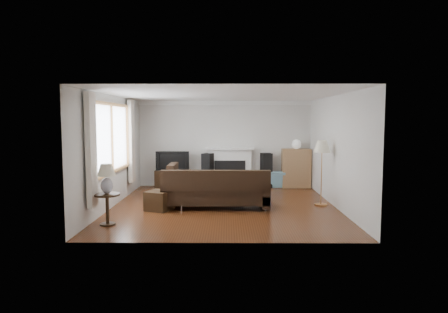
{
  "coord_description": "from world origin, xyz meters",
  "views": [
    {
      "loc": [
        0.08,
        -8.93,
        1.95
      ],
      "look_at": [
        0.0,
        0.3,
        1.1
      ],
      "focal_mm": 32.0,
      "sensor_mm": 36.0,
      "label": 1
    }
  ],
  "objects_px": {
    "sectional_sofa": "(216,189)",
    "coffee_table": "(229,187)",
    "bookshelf": "(296,168)",
    "side_table": "(107,209)",
    "tv_stand": "(173,179)",
    "floor_lamp": "(321,173)"
  },
  "relations": [
    {
      "from": "side_table",
      "to": "coffee_table",
      "type": "bearing_deg",
      "value": 51.7
    },
    {
      "from": "bookshelf",
      "to": "coffee_table",
      "type": "xyz_separation_m",
      "value": [
        -1.94,
        -1.32,
        -0.34
      ]
    },
    {
      "from": "coffee_table",
      "to": "floor_lamp",
      "type": "bearing_deg",
      "value": -13.6
    },
    {
      "from": "sectional_sofa",
      "to": "coffee_table",
      "type": "xyz_separation_m",
      "value": [
        0.29,
        1.36,
        -0.19
      ]
    },
    {
      "from": "tv_stand",
      "to": "coffee_table",
      "type": "xyz_separation_m",
      "value": [
        1.61,
        -1.29,
        -0.03
      ]
    },
    {
      "from": "tv_stand",
      "to": "floor_lamp",
      "type": "height_order",
      "value": "floor_lamp"
    },
    {
      "from": "sectional_sofa",
      "to": "side_table",
      "type": "xyz_separation_m",
      "value": [
        -1.98,
        -1.51,
        -0.12
      ]
    },
    {
      "from": "sectional_sofa",
      "to": "tv_stand",
      "type": "bearing_deg",
      "value": 116.45
    },
    {
      "from": "sectional_sofa",
      "to": "coffee_table",
      "type": "distance_m",
      "value": 1.41
    },
    {
      "from": "sectional_sofa",
      "to": "coffee_table",
      "type": "height_order",
      "value": "sectional_sofa"
    },
    {
      "from": "side_table",
      "to": "sectional_sofa",
      "type": "bearing_deg",
      "value": 37.41
    },
    {
      "from": "sectional_sofa",
      "to": "side_table",
      "type": "height_order",
      "value": "sectional_sofa"
    },
    {
      "from": "tv_stand",
      "to": "sectional_sofa",
      "type": "distance_m",
      "value": 2.96
    },
    {
      "from": "tv_stand",
      "to": "coffee_table",
      "type": "bearing_deg",
      "value": -38.58
    },
    {
      "from": "bookshelf",
      "to": "side_table",
      "type": "xyz_separation_m",
      "value": [
        -4.21,
        -4.2,
        -0.26
      ]
    },
    {
      "from": "tv_stand",
      "to": "floor_lamp",
      "type": "bearing_deg",
      "value": -33.03
    },
    {
      "from": "floor_lamp",
      "to": "sectional_sofa",
      "type": "bearing_deg",
      "value": -174.37
    },
    {
      "from": "tv_stand",
      "to": "bookshelf",
      "type": "distance_m",
      "value": 3.57
    },
    {
      "from": "sectional_sofa",
      "to": "floor_lamp",
      "type": "xyz_separation_m",
      "value": [
        2.39,
        0.24,
        0.33
      ]
    },
    {
      "from": "sectional_sofa",
      "to": "coffee_table",
      "type": "bearing_deg",
      "value": 77.81
    },
    {
      "from": "tv_stand",
      "to": "sectional_sofa",
      "type": "height_order",
      "value": "sectional_sofa"
    },
    {
      "from": "coffee_table",
      "to": "sectional_sofa",
      "type": "bearing_deg",
      "value": -87.58
    }
  ]
}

